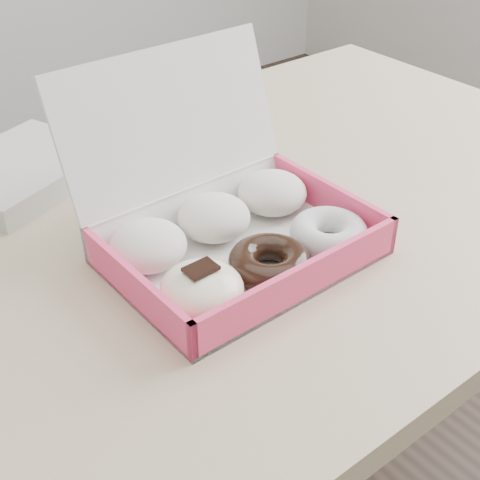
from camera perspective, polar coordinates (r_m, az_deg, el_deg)
table at (r=1.01m, az=1.76°, el=-0.26°), size 1.20×0.80×0.75m
donut_box at (r=0.83m, az=-0.94°, el=1.06°), size 0.32×0.30×0.23m
newspapers at (r=1.05m, az=-18.16°, el=5.64°), size 0.28×0.25×0.04m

